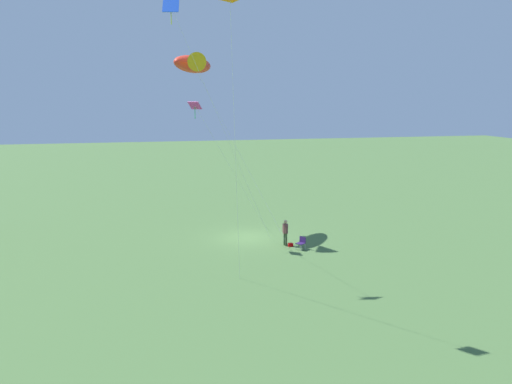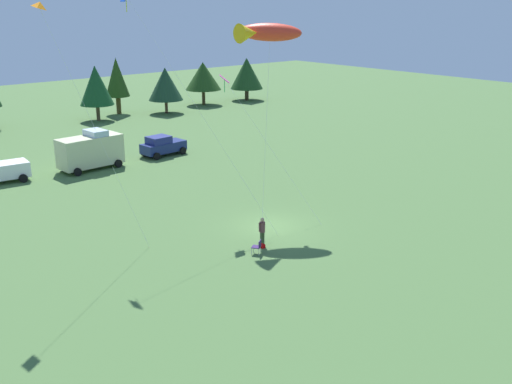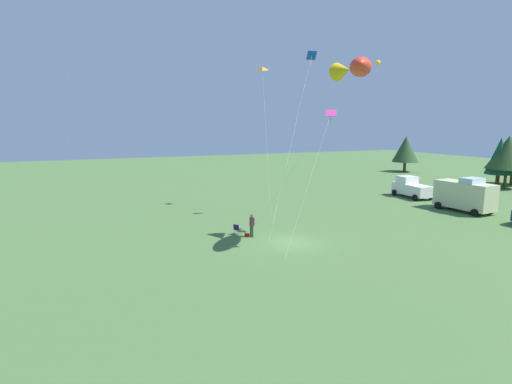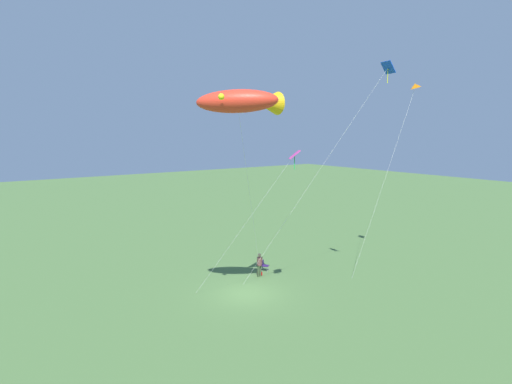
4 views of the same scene
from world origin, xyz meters
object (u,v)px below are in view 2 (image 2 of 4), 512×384
object	(u,v)px
kite_large_fish	(265,32)
kite_diamond_rainbow	(229,86)
van_camper_beige	(91,150)
car_navy_hatch	(162,146)
person_kite_flyer	(262,229)
kite_delta_orange	(41,7)
folding_chair	(258,246)
backpack_on_grass	(262,246)
kite_diamond_blue	(134,9)

from	to	relation	value
kite_large_fish	kite_diamond_rainbow	world-z (taller)	kite_large_fish
van_camper_beige	car_navy_hatch	bearing A→B (deg)	-3.14
kite_large_fish	person_kite_flyer	bearing A→B (deg)	-132.17
van_camper_beige	person_kite_flyer	bearing A→B (deg)	-93.64
car_navy_hatch	kite_delta_orange	distance (m)	27.21
person_kite_flyer	folding_chair	world-z (taller)	person_kite_flyer
car_navy_hatch	kite_large_fish	bearing A→B (deg)	77.61
backpack_on_grass	kite_delta_orange	size ratio (longest dim) A/B	0.02
car_navy_hatch	kite_diamond_rainbow	xyz separation A→B (m)	(-5.34, -17.07, 7.79)
person_kite_flyer	kite_diamond_rainbow	distance (m)	9.57
person_kite_flyer	van_camper_beige	world-z (taller)	van_camper_beige
car_navy_hatch	kite_large_fish	distance (m)	20.49
person_kite_flyer	kite_diamond_blue	size ratio (longest dim) A/B	0.12
person_kite_flyer	folding_chair	bearing A→B (deg)	114.03
person_kite_flyer	kite_large_fish	distance (m)	13.01
folding_chair	backpack_on_grass	world-z (taller)	folding_chair
car_navy_hatch	kite_delta_orange	world-z (taller)	kite_delta_orange
folding_chair	car_navy_hatch	bearing A→B (deg)	-54.13
kite_diamond_blue	kite_delta_orange	xyz separation A→B (m)	(-6.06, -1.65, 0.19)
car_navy_hatch	kite_diamond_blue	world-z (taller)	kite_diamond_blue
kite_large_fish	kite_delta_orange	world-z (taller)	kite_delta_orange
van_camper_beige	kite_delta_orange	xyz separation A→B (m)	(-9.74, -17.08, 11.93)
van_camper_beige	kite_diamond_rainbow	xyz separation A→B (m)	(1.85, -17.00, 7.10)
person_kite_flyer	kite_diamond_blue	xyz separation A→B (m)	(-3.72, 6.93, 12.36)
kite_large_fish	kite_diamond_rainbow	xyz separation A→B (m)	(-2.98, 0.08, -3.17)
backpack_on_grass	kite_diamond_rainbow	size ratio (longest dim) A/B	0.03
van_camper_beige	kite_diamond_blue	world-z (taller)	kite_diamond_blue
folding_chair	kite_diamond_rainbow	xyz separation A→B (m)	(2.83, 6.15, 8.25)
folding_chair	kite_diamond_blue	bearing A→B (deg)	-15.46
kite_delta_orange	backpack_on_grass	bearing A→B (deg)	-30.30
kite_large_fish	kite_diamond_blue	world-z (taller)	kite_diamond_blue
person_kite_flyer	van_camper_beige	xyz separation A→B (m)	(-0.04, 22.36, 0.62)
kite_diamond_rainbow	kite_large_fish	bearing A→B (deg)	-1.50
folding_chair	kite_diamond_blue	xyz separation A→B (m)	(-2.70, 7.72, 12.90)
folding_chair	kite_large_fish	size ratio (longest dim) A/B	0.07
person_kite_flyer	backpack_on_grass	bearing A→B (deg)	126.07
van_camper_beige	kite_large_fish	xyz separation A→B (m)	(4.83, -17.07, 10.26)
folding_chair	backpack_on_grass	size ratio (longest dim) A/B	2.56
folding_chair	kite_delta_orange	bearing A→B (deg)	20.55
backpack_on_grass	kite_large_fish	xyz separation A→B (m)	(5.04, 5.58, 11.79)
kite_diamond_blue	kite_delta_orange	world-z (taller)	kite_diamond_blue
person_kite_flyer	kite_diamond_blue	distance (m)	14.66
person_kite_flyer	van_camper_beige	size ratio (longest dim) A/B	0.31
kite_diamond_rainbow	kite_diamond_blue	xyz separation A→B (m)	(-5.53, 1.57, 4.65)
folding_chair	kite_delta_orange	xyz separation A→B (m)	(-8.76, 6.07, 13.09)
folding_chair	car_navy_hatch	size ratio (longest dim) A/B	0.19
backpack_on_grass	car_navy_hatch	distance (m)	23.91
kite_diamond_rainbow	kite_diamond_blue	distance (m)	7.39
van_camper_beige	kite_diamond_rainbow	world-z (taller)	kite_diamond_rainbow
car_navy_hatch	folding_chair	bearing A→B (deg)	66.06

